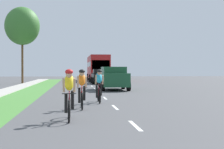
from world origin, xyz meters
TOP-DOWN VIEW (x-y plane):
  - ground_plane at (0.00, 20.00)m, footprint 120.00×120.00m
  - grass_verge at (-4.74, 20.00)m, footprint 2.19×70.00m
  - lane_markings_center at (0.00, 24.00)m, footprint 0.12×53.13m
  - cyclist_lead at (-1.84, 8.85)m, footprint 0.42×1.72m
  - cyclist_trailing at (-1.38, 12.00)m, footprint 0.42×1.72m
  - cyclist_distant at (-0.51, 14.46)m, footprint 0.42×1.72m
  - suv_dark_green at (1.37, 24.64)m, footprint 2.15×4.70m
  - pickup_black at (1.34, 36.37)m, footprint 2.22×5.10m
  - bus_red at (1.64, 46.51)m, footprint 2.78×11.60m
  - street_tree_far at (-7.53, 38.07)m, footprint 3.93×3.93m

SIDE VIEW (x-z plane):
  - ground_plane at x=0.00m, z-range 0.00..0.00m
  - grass_verge at x=-4.74m, z-range 0.00..0.01m
  - lane_markings_center at x=0.00m, z-range 0.00..0.01m
  - cyclist_lead at x=-1.84m, z-range 0.02..1.60m
  - cyclist_trailing at x=-1.38m, z-range 0.02..1.60m
  - cyclist_distant at x=-0.51m, z-range 0.02..1.60m
  - pickup_black at x=1.34m, z-range 0.01..1.65m
  - suv_dark_green at x=1.37m, z-range 0.05..1.84m
  - bus_red at x=1.64m, z-range 0.24..3.72m
  - street_tree_far at x=-7.53m, z-range 2.18..10.89m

